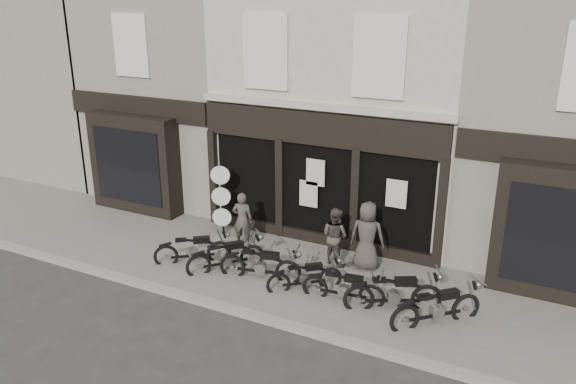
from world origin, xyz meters
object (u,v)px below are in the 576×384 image
at_px(motorcycle_5, 394,296).
at_px(motorcycle_6, 437,311).
at_px(advert_sign_post, 222,202).
at_px(motorcycle_1, 227,259).
at_px(motorcycle_3, 305,279).
at_px(man_centre, 335,236).
at_px(motorcycle_2, 261,267).
at_px(man_left, 242,219).
at_px(motorcycle_4, 344,290).
at_px(man_right, 367,236).
at_px(motorcycle_0, 194,252).

xyz_separation_m(motorcycle_5, motorcycle_6, (1.01, -0.17, -0.01)).
bearing_deg(advert_sign_post, motorcycle_1, -79.12).
distance_m(motorcycle_3, man_centre, 1.67).
xyz_separation_m(motorcycle_2, man_left, (-1.42, 1.46, 0.50)).
bearing_deg(motorcycle_5, motorcycle_3, 153.83).
xyz_separation_m(motorcycle_3, motorcycle_5, (2.18, 0.06, 0.07)).
bearing_deg(man_centre, motorcycle_4, 137.52).
bearing_deg(advert_sign_post, motorcycle_4, -47.90).
bearing_deg(man_right, man_centre, -1.86).
relative_size(motorcycle_1, motorcycle_5, 0.85).
bearing_deg(man_right, motorcycle_2, 29.76).
xyz_separation_m(motorcycle_0, advert_sign_post, (-0.33, 1.91, 0.73)).
distance_m(motorcycle_1, motorcycle_2, 1.04).
height_order(motorcycle_2, man_left, man_left).
bearing_deg(advert_sign_post, man_centre, -29.44).
bearing_deg(motorcycle_6, motorcycle_2, 134.19).
distance_m(motorcycle_0, motorcycle_2, 2.06).
height_order(man_right, advert_sign_post, advert_sign_post).
bearing_deg(motorcycle_5, advert_sign_post, 134.82).
bearing_deg(man_centre, motorcycle_1, 52.15).
bearing_deg(motorcycle_6, man_right, 96.72).
bearing_deg(motorcycle_1, motorcycle_6, -50.93).
xyz_separation_m(motorcycle_5, man_centre, (-2.08, 1.52, 0.47)).
height_order(motorcycle_3, motorcycle_5, motorcycle_5).
relative_size(motorcycle_3, man_centre, 1.01).
relative_size(motorcycle_1, man_left, 1.11).
relative_size(motorcycle_2, motorcycle_4, 1.06).
bearing_deg(motorcycle_5, motorcycle_0, 153.24).
bearing_deg(motorcycle_5, motorcycle_4, 160.37).
xyz_separation_m(motorcycle_4, man_left, (-3.68, 1.53, 0.53)).
bearing_deg(motorcycle_3, motorcycle_0, 140.16).
bearing_deg(motorcycle_6, man_left, 120.42).
xyz_separation_m(motorcycle_5, man_right, (-1.24, 1.62, 0.60)).
height_order(motorcycle_3, motorcycle_4, motorcycle_4).
bearing_deg(man_right, man_left, -4.60).
bearing_deg(motorcycle_6, motorcycle_0, 134.59).
relative_size(motorcycle_1, man_right, 0.96).
xyz_separation_m(motorcycle_3, motorcycle_6, (3.19, -0.11, 0.06)).
xyz_separation_m(motorcycle_4, motorcycle_6, (2.14, -0.00, 0.04)).
xyz_separation_m(motorcycle_0, man_right, (4.22, 1.71, 0.64)).
height_order(motorcycle_1, man_centre, man_centre).
bearing_deg(motorcycle_0, motorcycle_5, -36.76).
height_order(motorcycle_2, advert_sign_post, advert_sign_post).
distance_m(motorcycle_4, advert_sign_post, 5.11).
distance_m(motorcycle_5, man_left, 5.04).
distance_m(motorcycle_3, man_left, 3.05).
xyz_separation_m(motorcycle_0, motorcycle_1, (1.02, 0.03, 0.01)).
xyz_separation_m(motorcycle_6, man_left, (-5.83, 1.54, 0.49)).
distance_m(motorcycle_5, motorcycle_6, 1.02).
xyz_separation_m(motorcycle_1, motorcycle_6, (5.44, -0.10, 0.02)).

